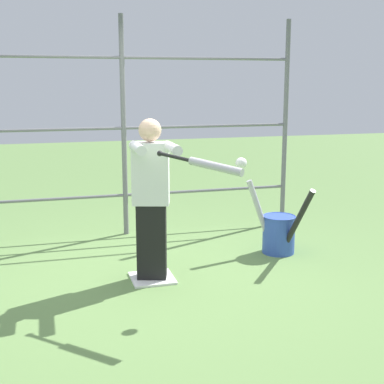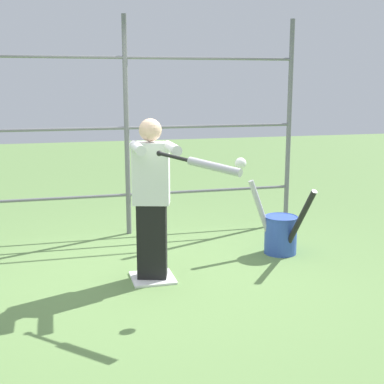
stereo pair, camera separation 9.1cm
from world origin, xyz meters
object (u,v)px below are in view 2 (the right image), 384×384
object	(u,v)px
softball_in_flight	(241,163)
baseball_bat_swinging	(207,165)
batter	(152,195)
bat_bucket	(281,233)

from	to	relation	value
softball_in_flight	baseball_bat_swinging	bearing A→B (deg)	28.25
batter	softball_in_flight	distance (m)	0.94
softball_in_flight	bat_bucket	bearing A→B (deg)	-129.85
batter	baseball_bat_swinging	bearing A→B (deg)	111.66
bat_bucket	batter	bearing A→B (deg)	15.77
baseball_bat_swinging	batter	bearing A→B (deg)	-68.34
batter	softball_in_flight	size ratio (longest dim) A/B	15.78
batter	baseball_bat_swinging	xyz separation A→B (m)	(-0.30, 0.76, 0.38)
softball_in_flight	bat_bucket	xyz separation A→B (m)	(-0.83, -1.00, -0.94)
batter	softball_in_flight	world-z (taller)	batter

